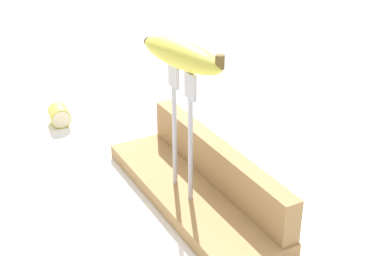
# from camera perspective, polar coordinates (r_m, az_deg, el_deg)

# --- Properties ---
(ground_plane) EXTENTS (3.00, 3.00, 0.00)m
(ground_plane) POSITION_cam_1_polar(r_m,az_deg,el_deg) (0.84, 0.00, -7.54)
(ground_plane) COLOR white
(wooden_board) EXTENTS (0.37, 0.12, 0.02)m
(wooden_board) POSITION_cam_1_polar(r_m,az_deg,el_deg) (0.83, 0.00, -6.90)
(wooden_board) COLOR #A87F4C
(wooden_board) RESTS_ON ground
(board_backstop) EXTENTS (0.36, 0.03, 0.06)m
(board_backstop) POSITION_cam_1_polar(r_m,az_deg,el_deg) (0.83, 2.66, -3.57)
(board_backstop) COLOR #A87F4C
(board_backstop) RESTS_ON wooden_board
(fork_stand_center) EXTENTS (0.07, 0.01, 0.19)m
(fork_stand_center) POSITION_cam_1_polar(r_m,az_deg,el_deg) (0.76, -1.04, 0.77)
(fork_stand_center) COLOR #B2B2B7
(fork_stand_center) RESTS_ON wooden_board
(banana_raised_center) EXTENTS (0.16, 0.07, 0.04)m
(banana_raised_center) POSITION_cam_1_polar(r_m,az_deg,el_deg) (0.72, -1.10, 7.69)
(banana_raised_center) COLOR #DBD147
(banana_raised_center) RESTS_ON fork_stand_center
(banana_chunk_near) EXTENTS (0.05, 0.04, 0.04)m
(banana_chunk_near) POSITION_cam_1_polar(r_m,az_deg,el_deg) (1.09, -13.66, 1.31)
(banana_chunk_near) COLOR #DBD147
(banana_chunk_near) RESTS_ON ground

